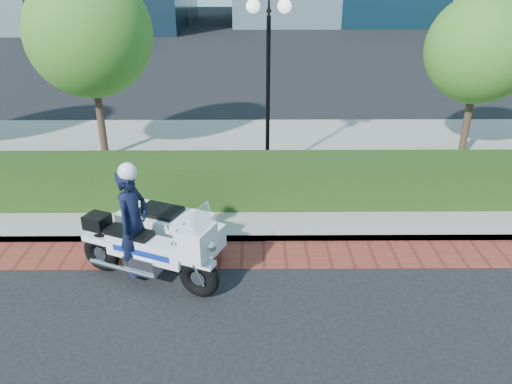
{
  "coord_description": "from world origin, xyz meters",
  "views": [
    {
      "loc": [
        0.63,
        -6.65,
        5.09
      ],
      "look_at": [
        0.69,
        2.21,
        1.0
      ],
      "focal_mm": 35.0,
      "sensor_mm": 36.0,
      "label": 1
    }
  ],
  "objects_px": {
    "tree_b": "(89,34)",
    "tree_c": "(480,49)",
    "lamppost": "(268,62)",
    "police_motorcycle": "(154,233)"
  },
  "relations": [
    {
      "from": "tree_b",
      "to": "tree_c",
      "type": "xyz_separation_m",
      "value": [
        10.0,
        -0.0,
        -0.39
      ]
    },
    {
      "from": "lamppost",
      "to": "tree_c",
      "type": "height_order",
      "value": "tree_c"
    },
    {
      "from": "police_motorcycle",
      "to": "tree_b",
      "type": "bearing_deg",
      "value": 136.85
    },
    {
      "from": "lamppost",
      "to": "police_motorcycle",
      "type": "distance_m",
      "value": 5.17
    },
    {
      "from": "tree_c",
      "to": "police_motorcycle",
      "type": "xyz_separation_m",
      "value": [
        -7.62,
        -5.47,
        -2.29
      ]
    },
    {
      "from": "tree_b",
      "to": "police_motorcycle",
      "type": "xyz_separation_m",
      "value": [
        2.38,
        -5.47,
        -2.68
      ]
    },
    {
      "from": "tree_b",
      "to": "lamppost",
      "type": "bearing_deg",
      "value": -16.11
    },
    {
      "from": "lamppost",
      "to": "police_motorcycle",
      "type": "bearing_deg",
      "value": -117.02
    },
    {
      "from": "tree_b",
      "to": "tree_c",
      "type": "bearing_deg",
      "value": -0.0
    },
    {
      "from": "lamppost",
      "to": "police_motorcycle",
      "type": "relative_size",
      "value": 1.63
    }
  ]
}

